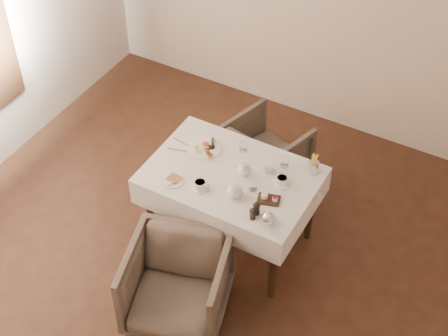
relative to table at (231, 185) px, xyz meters
name	(u,v)px	position (x,y,z in m)	size (l,w,h in m)	color
table	(231,185)	(0.00, 0.00, 0.00)	(1.28, 0.88, 0.75)	black
armchair_near	(177,284)	(0.00, -0.81, -0.31)	(0.71, 0.73, 0.66)	#4B4037
armchair_far	(265,152)	(-0.10, 0.81, -0.34)	(0.63, 0.65, 0.59)	#4B4037
breakfast_plate	(204,148)	(-0.32, 0.15, 0.13)	(0.27, 0.27, 0.03)	white
side_plate	(171,180)	(-0.36, -0.28, 0.13)	(0.20, 0.19, 0.02)	white
teapot_centre	(244,168)	(0.08, 0.05, 0.18)	(0.15, 0.12, 0.12)	white
teapot_front	(235,190)	(0.14, -0.20, 0.18)	(0.16, 0.13, 0.13)	white
creamer	(267,167)	(0.22, 0.16, 0.16)	(0.07, 0.07, 0.08)	white
teacup_near	(200,185)	(-0.13, -0.24, 0.15)	(0.14, 0.14, 0.07)	white
teacup_far	(282,181)	(0.38, 0.09, 0.15)	(0.13, 0.13, 0.07)	white
glass_left	(243,146)	(-0.05, 0.28, 0.16)	(0.06, 0.06, 0.09)	silver
glass_mid	(253,185)	(0.22, -0.06, 0.16)	(0.06, 0.06, 0.09)	silver
glass_right	(284,161)	(0.31, 0.28, 0.17)	(0.07, 0.07, 0.10)	silver
condiment_board	(269,199)	(0.37, -0.11, 0.13)	(0.19, 0.15, 0.04)	black
pepper_mill_left	(253,213)	(0.35, -0.32, 0.17)	(0.05, 0.05, 0.10)	black
pepper_mill_right	(257,208)	(0.35, -0.27, 0.17)	(0.05, 0.05, 0.11)	black
silver_pot	(268,217)	(0.46, -0.31, 0.18)	(0.11, 0.09, 0.12)	white
fries_cup	(314,165)	(0.53, 0.33, 0.19)	(0.08, 0.08, 0.17)	silver
cutlery_fork	(182,143)	(-0.51, 0.12, 0.12)	(0.01, 0.18, 0.00)	silver
cutlery_knife	(180,150)	(-0.48, 0.04, 0.12)	(0.02, 0.20, 0.00)	silver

